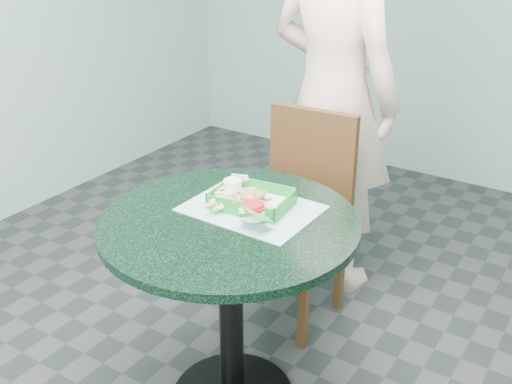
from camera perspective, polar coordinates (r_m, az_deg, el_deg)
The scene contains 9 objects.
cafe_table at distance 2.06m, azimuth -2.48°, elevation -7.25°, with size 0.86×0.86×0.75m.
dining_chair at distance 2.61m, azimuth 4.24°, elevation -1.05°, with size 0.40×0.40×0.93m.
diner_person at distance 2.71m, azimuth 7.50°, elevation 13.29°, with size 0.83×0.54×2.27m, color beige.
placemat at distance 2.03m, azimuth -0.42°, elevation -2.07°, with size 0.43×0.32×0.00m, color #8DBFB9.
food_basket at distance 2.04m, azimuth -0.38°, elevation -1.42°, with size 0.26×0.19×0.05m.
crab_sandwich at distance 1.99m, azimuth -0.54°, elevation -1.14°, with size 0.12×0.12×0.07m.
fries_pile at distance 2.04m, azimuth -2.97°, elevation -0.76°, with size 0.11×0.13×0.05m, color beige, non-canonical shape.
sauce_ramekin at distance 2.10m, azimuth -2.01°, elevation 0.36°, with size 0.06×0.06×0.04m.
garnish_cup at distance 1.92m, azimuth -0.56°, elevation -2.43°, with size 0.12×0.12×0.05m.
Camera 1 is at (1.02, -1.40, 1.68)m, focal length 42.00 mm.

